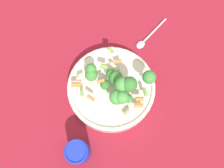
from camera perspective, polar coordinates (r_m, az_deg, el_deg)
The scene contains 5 objects.
ground_plane at distance 0.74m, azimuth -0.00°, elevation -1.76°, with size 3.00×3.00×0.00m, color maroon.
bowl at distance 0.71m, azimuth -0.00°, elevation -1.09°, with size 0.28×0.28×0.05m.
pasta_salad at distance 0.64m, azimuth 1.69°, elevation 0.12°, with size 0.25×0.22×0.10m.
cup at distance 0.66m, azimuth -8.57°, elevation -17.15°, with size 0.07×0.07×0.10m.
spoon at distance 0.82m, azimuth 9.17°, elevation 11.62°, with size 0.13×0.13×0.01m.
Camera 1 is at (0.00, 0.22, 0.70)m, focal length 35.00 mm.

